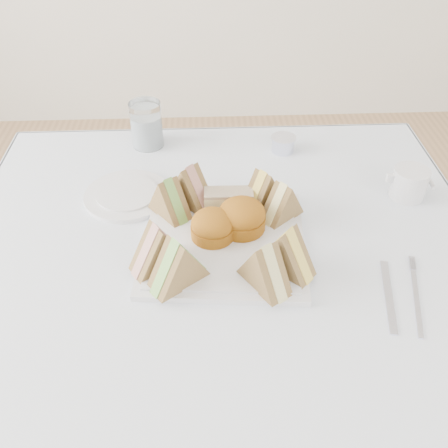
{
  "coord_description": "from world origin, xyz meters",
  "views": [
    {
      "loc": [
        -0.03,
        -0.65,
        1.39
      ],
      "look_at": [
        0.0,
        0.06,
        0.8
      ],
      "focal_mm": 40.0,
      "sensor_mm": 36.0,
      "label": 1
    }
  ],
  "objects_px": {
    "table": "(224,381)",
    "creamer_jug": "(409,183)",
    "serving_plate": "(224,242)",
    "water_glass": "(146,125)"
  },
  "relations": [
    {
      "from": "creamer_jug",
      "to": "serving_plate",
      "type": "bearing_deg",
      "value": -157.94
    },
    {
      "from": "table",
      "to": "serving_plate",
      "type": "xyz_separation_m",
      "value": [
        0.0,
        0.06,
        0.38
      ]
    },
    {
      "from": "table",
      "to": "creamer_jug",
      "type": "bearing_deg",
      "value": 25.74
    },
    {
      "from": "table",
      "to": "creamer_jug",
      "type": "xyz_separation_m",
      "value": [
        0.4,
        0.19,
        0.41
      ]
    },
    {
      "from": "serving_plate",
      "to": "water_glass",
      "type": "distance_m",
      "value": 0.42
    },
    {
      "from": "serving_plate",
      "to": "creamer_jug",
      "type": "distance_m",
      "value": 0.42
    },
    {
      "from": "table",
      "to": "serving_plate",
      "type": "height_order",
      "value": "serving_plate"
    },
    {
      "from": "table",
      "to": "serving_plate",
      "type": "distance_m",
      "value": 0.39
    },
    {
      "from": "table",
      "to": "serving_plate",
      "type": "bearing_deg",
      "value": 87.53
    },
    {
      "from": "table",
      "to": "creamer_jug",
      "type": "relative_size",
      "value": 12.09
    }
  ]
}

